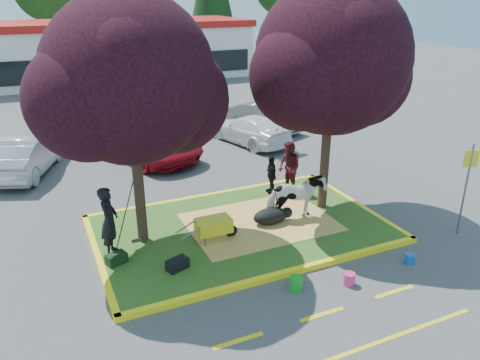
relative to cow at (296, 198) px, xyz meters
name	(u,v)px	position (x,y,z in m)	size (l,w,h in m)	color
ground	(242,231)	(-1.64, 0.26, -0.86)	(90.00, 90.00, 0.00)	#424244
median_island	(242,228)	(-1.64, 0.26, -0.79)	(8.00, 5.00, 0.15)	#2A4F18
curb_near	(285,273)	(-1.64, -2.32, -0.79)	(8.30, 0.16, 0.15)	yellow
curb_far	(210,196)	(-1.64, 2.84, -0.79)	(8.30, 0.16, 0.15)	yellow
curb_left	(99,259)	(-5.72, 0.26, -0.79)	(0.16, 5.30, 0.15)	yellow
curb_right	(355,204)	(2.44, 0.26, -0.79)	(0.16, 5.30, 0.15)	yellow
straw_bedding	(260,222)	(-1.04, 0.26, -0.71)	(4.20, 3.00, 0.01)	#E6B55E
tree_purple_left	(131,87)	(-4.42, 0.65, 3.50)	(5.06, 4.20, 6.51)	black
tree_purple_right	(333,65)	(1.29, 0.45, 3.70)	(5.30, 4.40, 6.82)	black
fire_lane_stripe_a	(238,341)	(-3.64, -3.94, -0.86)	(1.10, 0.12, 0.01)	yellow
fire_lane_stripe_b	(322,314)	(-1.64, -3.94, -0.86)	(1.10, 0.12, 0.01)	yellow
fire_lane_stripe_c	(394,292)	(0.36, -3.94, -0.86)	(1.10, 0.12, 0.01)	yellow
fire_lane_long	(357,350)	(-1.64, -5.14, -0.86)	(6.00, 0.10, 0.01)	yellow
retail_building	(118,49)	(0.36, 28.25, 1.39)	(20.40, 8.40, 4.40)	silver
cow	(296,198)	(0.00, 0.00, 0.00)	(0.77, 1.69, 1.43)	white
calf	(271,216)	(-0.78, 0.08, -0.48)	(1.09, 0.62, 0.47)	black
handler	(109,221)	(-5.34, 0.30, 0.22)	(0.68, 0.45, 1.86)	black
visitor_a	(289,167)	(0.89, 1.95, 0.16)	(0.85, 0.66, 1.74)	#4A151D
visitor_b	(271,174)	(0.31, 2.13, -0.07)	(0.75, 0.31, 1.28)	black
wheelbarrow	(214,226)	(-2.66, -0.16, -0.27)	(1.72, 0.58, 0.65)	black
gear_bag_dark	(177,264)	(-4.02, -1.14, -0.58)	(0.54, 0.29, 0.27)	black
gear_bag_green	(116,259)	(-5.34, -0.25, -0.58)	(0.50, 0.31, 0.27)	black
sign_post	(467,179)	(4.01, -2.44, 0.83)	(0.36, 0.19, 2.71)	slate
bucket_green	(296,284)	(-1.70, -2.92, -0.69)	(0.32, 0.32, 0.34)	#179923
bucket_pink	(349,279)	(-0.43, -3.25, -0.71)	(0.28, 0.28, 0.30)	#D72F73
bucket_blue	(409,259)	(1.56, -3.12, -0.73)	(0.25, 0.25, 0.26)	#1654B4
car_silver	(27,155)	(-7.13, 7.93, -0.12)	(1.57, 4.50, 1.48)	#ABADB3
car_red	(145,139)	(-2.55, 7.95, -0.08)	(2.61, 5.66, 1.57)	maroon
car_white	(249,130)	(2.24, 7.86, -0.22)	(1.79, 4.41, 1.28)	white
car_grey	(265,117)	(3.87, 9.51, -0.19)	(1.42, 4.07, 1.34)	slate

